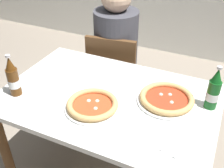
{
  "coord_description": "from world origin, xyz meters",
  "views": [
    {
      "loc": [
        0.53,
        -1.09,
        1.65
      ],
      "look_at": [
        0.0,
        0.05,
        0.8
      ],
      "focal_mm": 43.06,
      "sensor_mm": 36.0,
      "label": 1
    }
  ],
  "objects_px": {
    "pizza_marinara_far": "(167,99)",
    "napkin_with_cutlery": "(175,142)",
    "pizza_margherita_near": "(92,105)",
    "beer_bottle_center": "(13,78)",
    "diner_seated": "(116,61)",
    "dining_table_main": "(108,112)",
    "chair_behind_table": "(114,75)",
    "beer_bottle_left": "(214,91)"
  },
  "relations": [
    {
      "from": "pizza_margherita_near",
      "to": "napkin_with_cutlery",
      "type": "relative_size",
      "value": 1.38
    },
    {
      "from": "pizza_margherita_near",
      "to": "pizza_marinara_far",
      "type": "xyz_separation_m",
      "value": [
        0.34,
        0.22,
        -0.0
      ]
    },
    {
      "from": "pizza_marinara_far",
      "to": "beer_bottle_center",
      "type": "bearing_deg",
      "value": -160.41
    },
    {
      "from": "beer_bottle_center",
      "to": "napkin_with_cutlery",
      "type": "height_order",
      "value": "beer_bottle_center"
    },
    {
      "from": "beer_bottle_left",
      "to": "napkin_with_cutlery",
      "type": "bearing_deg",
      "value": -107.41
    },
    {
      "from": "chair_behind_table",
      "to": "beer_bottle_left",
      "type": "xyz_separation_m",
      "value": [
        0.77,
        -0.47,
        0.37
      ]
    },
    {
      "from": "pizza_margherita_near",
      "to": "napkin_with_cutlery",
      "type": "distance_m",
      "value": 0.46
    },
    {
      "from": "pizza_margherita_near",
      "to": "napkin_with_cutlery",
      "type": "bearing_deg",
      "value": -7.19
    },
    {
      "from": "chair_behind_table",
      "to": "pizza_margherita_near",
      "type": "relative_size",
      "value": 2.91
    },
    {
      "from": "pizza_margherita_near",
      "to": "pizza_marinara_far",
      "type": "relative_size",
      "value": 0.92
    },
    {
      "from": "chair_behind_table",
      "to": "napkin_with_cutlery",
      "type": "bearing_deg",
      "value": 121.31
    },
    {
      "from": "diner_seated",
      "to": "chair_behind_table",
      "type": "bearing_deg",
      "value": -78.28
    },
    {
      "from": "napkin_with_cutlery",
      "to": "dining_table_main",
      "type": "bearing_deg",
      "value": 155.87
    },
    {
      "from": "pizza_margherita_near",
      "to": "beer_bottle_center",
      "type": "xyz_separation_m",
      "value": [
        -0.45,
        -0.07,
        0.08
      ]
    },
    {
      "from": "dining_table_main",
      "to": "napkin_with_cutlery",
      "type": "relative_size",
      "value": 5.66
    },
    {
      "from": "dining_table_main",
      "to": "pizza_marinara_far",
      "type": "height_order",
      "value": "pizza_marinara_far"
    },
    {
      "from": "diner_seated",
      "to": "pizza_margherita_near",
      "type": "relative_size",
      "value": 4.14
    },
    {
      "from": "dining_table_main",
      "to": "napkin_with_cutlery",
      "type": "bearing_deg",
      "value": -24.13
    },
    {
      "from": "pizza_margherita_near",
      "to": "beer_bottle_left",
      "type": "xyz_separation_m",
      "value": [
        0.56,
        0.27,
        0.08
      ]
    },
    {
      "from": "dining_table_main",
      "to": "pizza_margherita_near",
      "type": "relative_size",
      "value": 4.11
    },
    {
      "from": "pizza_marinara_far",
      "to": "beer_bottle_left",
      "type": "bearing_deg",
      "value": 14.27
    },
    {
      "from": "chair_behind_table",
      "to": "pizza_marinara_far",
      "type": "height_order",
      "value": "chair_behind_table"
    },
    {
      "from": "napkin_with_cutlery",
      "to": "pizza_margherita_near",
      "type": "bearing_deg",
      "value": 172.81
    },
    {
      "from": "pizza_marinara_far",
      "to": "napkin_with_cutlery",
      "type": "relative_size",
      "value": 1.5
    },
    {
      "from": "diner_seated",
      "to": "pizza_margherita_near",
      "type": "distance_m",
      "value": 0.85
    },
    {
      "from": "diner_seated",
      "to": "beer_bottle_left",
      "type": "xyz_separation_m",
      "value": [
        0.78,
        -0.52,
        0.27
      ]
    },
    {
      "from": "chair_behind_table",
      "to": "pizza_marinara_far",
      "type": "bearing_deg",
      "value": 127.74
    },
    {
      "from": "chair_behind_table",
      "to": "beer_bottle_left",
      "type": "distance_m",
      "value": 0.98
    },
    {
      "from": "pizza_margherita_near",
      "to": "beer_bottle_center",
      "type": "bearing_deg",
      "value": -171.8
    },
    {
      "from": "diner_seated",
      "to": "pizza_margherita_near",
      "type": "height_order",
      "value": "diner_seated"
    },
    {
      "from": "diner_seated",
      "to": "beer_bottle_center",
      "type": "distance_m",
      "value": 0.93
    },
    {
      "from": "beer_bottle_center",
      "to": "napkin_with_cutlery",
      "type": "relative_size",
      "value": 1.16
    },
    {
      "from": "chair_behind_table",
      "to": "napkin_with_cutlery",
      "type": "height_order",
      "value": "chair_behind_table"
    },
    {
      "from": "dining_table_main",
      "to": "pizza_margherita_near",
      "type": "height_order",
      "value": "pizza_margherita_near"
    },
    {
      "from": "dining_table_main",
      "to": "chair_behind_table",
      "type": "distance_m",
      "value": 0.67
    },
    {
      "from": "pizza_margherita_near",
      "to": "chair_behind_table",
      "type": "bearing_deg",
      "value": 105.83
    },
    {
      "from": "dining_table_main",
      "to": "napkin_with_cutlery",
      "type": "xyz_separation_m",
      "value": [
        0.43,
        -0.19,
        0.12
      ]
    },
    {
      "from": "pizza_marinara_far",
      "to": "beer_bottle_left",
      "type": "xyz_separation_m",
      "value": [
        0.22,
        0.06,
        0.08
      ]
    },
    {
      "from": "pizza_marinara_far",
      "to": "diner_seated",
      "type": "bearing_deg",
      "value": 134.1
    },
    {
      "from": "chair_behind_table",
      "to": "beer_bottle_center",
      "type": "distance_m",
      "value": 0.92
    },
    {
      "from": "chair_behind_table",
      "to": "pizza_margherita_near",
      "type": "xyz_separation_m",
      "value": [
        0.21,
        -0.74,
        0.29
      ]
    },
    {
      "from": "diner_seated",
      "to": "beer_bottle_left",
      "type": "bearing_deg",
      "value": -33.76
    }
  ]
}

